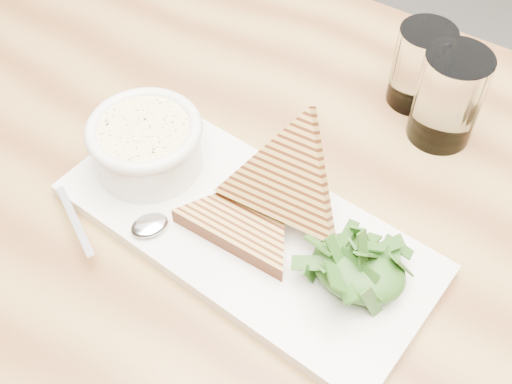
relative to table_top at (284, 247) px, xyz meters
The scene contains 14 objects.
table_top is the anchor object (origin of this frame).
table_leg_bl 0.81m from the table_top, 147.41° to the left, with size 0.06×0.06×0.70m, color #A77F43.
platter 0.05m from the table_top, 154.66° to the right, with size 0.41×0.18×0.02m, color white.
soup_bowl 0.19m from the table_top, behind, with size 0.12×0.12×0.05m, color white.
soup 0.20m from the table_top, behind, with size 0.10×0.10×0.01m, color #FCE7A1.
bowl_rim 0.20m from the table_top, behind, with size 0.13×0.13×0.01m, color white.
sandwich_flat 0.06m from the table_top, 153.47° to the right, with size 0.16×0.16×0.02m, color #BC8F46, non-canonical shape.
sandwich_lean 0.09m from the table_top, 122.88° to the left, with size 0.16×0.16×0.09m, color #BC8F46, non-canonical shape.
salad_base 0.11m from the table_top, 10.26° to the right, with size 0.09×0.07×0.04m, color #163F0F.
arugula_pile 0.11m from the table_top, 10.26° to the right, with size 0.11×0.10×0.05m, color #406E28, non-canonical shape.
spoon_bowl 0.15m from the table_top, 147.74° to the right, with size 0.03×0.04×0.01m, color silver.
spoon_handle 0.23m from the table_top, 149.72° to the right, with size 0.10×0.01×0.00m, color silver.
glass_near 0.26m from the table_top, 70.91° to the left, with size 0.08×0.08×0.12m, color white.
glass_far 0.28m from the table_top, 83.70° to the left, with size 0.07×0.07×0.11m, color white.
Camera 1 is at (0.04, -0.46, 1.31)m, focal length 45.00 mm.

